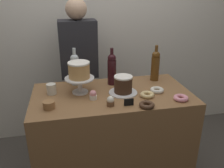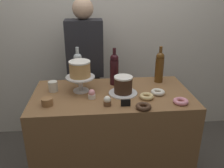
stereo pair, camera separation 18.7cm
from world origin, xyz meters
name	(u,v)px [view 1 (the left image)]	position (x,y,z in m)	size (l,w,h in m)	color
back_wall	(95,25)	(0.00, 0.91, 1.30)	(6.00, 0.05, 2.60)	silver
display_counter	(112,139)	(0.00, 0.00, 0.44)	(1.28, 0.67, 0.89)	brown
cake_stand_pedestal	(80,82)	(-0.25, 0.06, 0.98)	(0.24, 0.24, 0.13)	silver
white_layer_cake	(79,70)	(-0.25, 0.06, 1.08)	(0.17, 0.17, 0.13)	tan
silver_serving_platter	(123,92)	(0.09, -0.02, 0.89)	(0.23, 0.23, 0.01)	white
chocolate_round_cake	(123,84)	(0.09, -0.02, 0.96)	(0.15, 0.15, 0.14)	#3D2619
wine_bottle_clear	(75,69)	(-0.28, 0.25, 1.03)	(0.08, 0.08, 0.33)	#B2BCC1
wine_bottle_amber	(155,65)	(0.44, 0.21, 1.03)	(0.08, 0.08, 0.33)	#5B3814
wine_bottle_dark_red	(112,69)	(0.04, 0.19, 1.03)	(0.08, 0.08, 0.33)	black
cupcake_strawberry	(93,95)	(-0.16, -0.08, 0.92)	(0.06, 0.06, 0.07)	white
cupcake_vanilla	(111,101)	(-0.05, -0.21, 0.92)	(0.06, 0.06, 0.07)	brown
donut_sugar	(157,90)	(0.37, -0.05, 0.90)	(0.11, 0.11, 0.03)	silver
donut_chocolate	(147,105)	(0.20, -0.28, 0.90)	(0.11, 0.11, 0.03)	#472D1E
donut_pink	(181,98)	(0.49, -0.23, 0.90)	(0.11, 0.11, 0.03)	pink
donut_glazed	(147,95)	(0.26, -0.12, 0.90)	(0.11, 0.11, 0.03)	#E0C17F
cookie_stack	(49,105)	(-0.49, -0.17, 0.91)	(0.08, 0.08, 0.05)	olive
price_sign_chalkboard	(129,102)	(0.08, -0.23, 0.91)	(0.07, 0.01, 0.05)	black
coffee_cup_ceramic	(51,89)	(-0.48, 0.08, 0.93)	(0.08, 0.08, 0.08)	silver
barista_figure	(80,76)	(-0.22, 0.57, 0.84)	(0.36, 0.22, 1.60)	black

